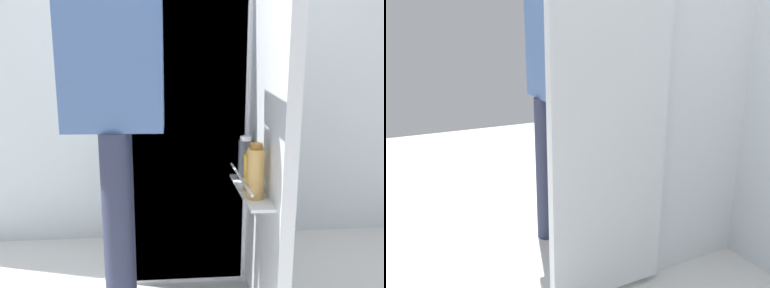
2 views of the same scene
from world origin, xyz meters
The scene contains 3 objects.
kitchen_wall centered at (0.00, 0.88, 1.28)m, with size 4.40×0.10×2.57m, color silver.
refrigerator centered at (0.03, 0.48, 0.86)m, with size 0.65×1.16×1.72m.
person centered at (-0.32, -0.02, 1.07)m, with size 0.54×0.75×1.78m.
Camera 1 is at (-0.15, -1.73, 1.21)m, focal length 38.74 mm.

